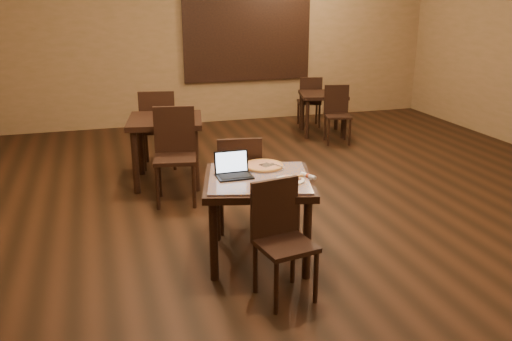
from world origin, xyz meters
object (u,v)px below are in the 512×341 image
object	(u,v)px
other_table_a	(323,100)
other_table_b_chair_far	(158,125)
chair_main_far	(239,178)
laptop	(233,170)
other_table_b	(166,129)
other_table_a_chair_far	(310,99)
chair_main_near	(280,233)
tiled_table	(258,188)
pizza_pan	(263,167)
other_table_a_chair_near	(337,111)
other_table_b_chair_near	(175,149)

from	to	relation	value
other_table_a	other_table_b_chair_far	xyz separation A→B (m)	(-2.83, -1.09, 0.03)
chair_main_far	laptop	size ratio (longest dim) A/B	3.23
laptop	other_table_b	xyz separation A→B (m)	(-0.29, 2.17, -0.14)
other_table_a_chair_far	other_table_a	bearing A→B (deg)	106.21
laptop	other_table_b_chair_far	distance (m)	2.82
other_table_b	chair_main_near	bearing A→B (deg)	-70.54
chair_main_far	other_table_b	xyz separation A→B (m)	(-0.48, 1.65, 0.13)
other_table_a_chair_far	chair_main_near	bearing A→B (deg)	79.69
tiled_table	pizza_pan	xyz separation A→B (m)	(0.12, 0.24, 0.11)
chair_main_near	pizza_pan	size ratio (longest dim) A/B	2.43
tiled_table	other_table_a	size ratio (longest dim) A/B	1.26
laptop	pizza_pan	distance (m)	0.35
pizza_pan	other_table_b_chair_far	distance (m)	2.73
chair_main_far	other_table_a_chair_far	distance (m)	4.52
chair_main_near	other_table_a_chair_near	world-z (taller)	chair_main_near
chair_main_near	other_table_b	bearing A→B (deg)	89.22
tiled_table	chair_main_far	xyz separation A→B (m)	(-0.01, 0.62, -0.11)
pizza_pan	other_table_a_chair_far	size ratio (longest dim) A/B	0.43
chair_main_near	other_table_a	size ratio (longest dim) A/B	1.03
laptop	pizza_pan	world-z (taller)	laptop
laptop	pizza_pan	size ratio (longest dim) A/B	0.80
other_table_a	other_table_a_chair_far	xyz separation A→B (m)	(-0.02, 0.52, -0.07)
other_table_a	other_table_a_chair_near	bearing A→B (deg)	-73.79
laptop	other_table_b	distance (m)	2.19
other_table_a	other_table_b_chair_near	world-z (taller)	other_table_b_chair_near
other_table_b	other_table_a	bearing A→B (deg)	41.29
laptop	other_table_a_chair_near	world-z (taller)	laptop
laptop	tiled_table	bearing A→B (deg)	-26.57
tiled_table	laptop	world-z (taller)	laptop
other_table_a_chair_far	other_table_b	xyz separation A→B (m)	(-2.80, -2.23, 0.18)
other_table_a	other_table_a_chair_near	world-z (taller)	other_table_a_chair_near
chair_main_far	chair_main_near	bearing A→B (deg)	98.31
other_table_a_chair_near	other_table_b_chair_near	size ratio (longest dim) A/B	0.84
chair_main_far	other_table_b	bearing A→B (deg)	-65.53
chair_main_near	chair_main_far	bearing A→B (deg)	79.81
pizza_pan	other_table_b_chair_far	size ratio (longest dim) A/B	0.36
other_table_b	other_table_b_chair_far	distance (m)	0.62
chair_main_far	other_table_a_chair_far	size ratio (longest dim) A/B	1.09
other_table_a_chair_near	other_table_b	world-z (taller)	other_table_a_chair_near
chair_main_far	other_table_b_chair_far	distance (m)	2.33
tiled_table	chair_main_far	distance (m)	0.63
other_table_b_chair_near	other_table_b	bearing A→B (deg)	101.63
other_table_a	other_table_a_chair_near	size ratio (longest dim) A/B	1.00
chair_main_near	other_table_b_chair_far	bearing A→B (deg)	87.86
pizza_pan	other_table_a_chair_near	distance (m)	3.92
laptop	other_table_a_chair_near	distance (m)	4.23
chair_main_far	other_table_a_chair_far	xyz separation A→B (m)	(2.32, 3.88, -0.05)
laptop	other_table_a_chair_far	xyz separation A→B (m)	(2.51, 4.40, -0.32)
chair_main_far	laptop	world-z (taller)	chair_main_far
chair_main_far	other_table_a_chair_near	size ratio (longest dim) A/B	1.09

